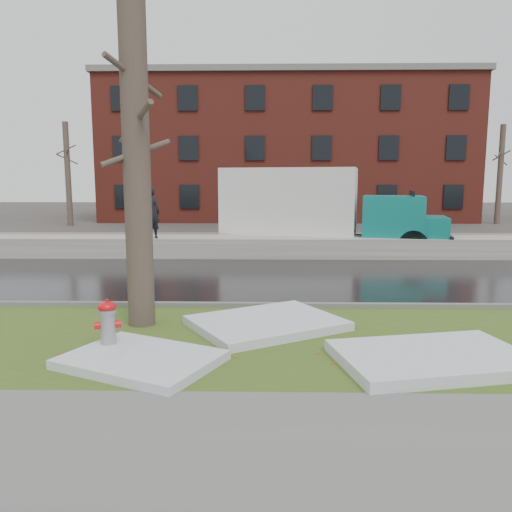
{
  "coord_description": "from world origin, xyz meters",
  "views": [
    {
      "loc": [
        0.56,
        -9.67,
        2.76
      ],
      "look_at": [
        0.31,
        2.19,
        1.0
      ],
      "focal_mm": 35.0,
      "sensor_mm": 36.0,
      "label": 1
    }
  ],
  "objects_px": {
    "tree": "(136,157)",
    "fire_hydrant": "(108,324)",
    "worker": "(150,213)",
    "box_truck": "(316,208)"
  },
  "relations": [
    {
      "from": "tree",
      "to": "box_truck",
      "type": "height_order",
      "value": "tree"
    },
    {
      "from": "fire_hydrant",
      "to": "box_truck",
      "type": "bearing_deg",
      "value": 52.22
    },
    {
      "from": "tree",
      "to": "worker",
      "type": "bearing_deg",
      "value": 101.68
    },
    {
      "from": "tree",
      "to": "worker",
      "type": "relative_size",
      "value": 3.41
    },
    {
      "from": "tree",
      "to": "box_truck",
      "type": "relative_size",
      "value": 0.63
    },
    {
      "from": "fire_hydrant",
      "to": "box_truck",
      "type": "xyz_separation_m",
      "value": [
        4.5,
        11.99,
        1.25
      ]
    },
    {
      "from": "box_truck",
      "to": "tree",
      "type": "bearing_deg",
      "value": -100.49
    },
    {
      "from": "tree",
      "to": "fire_hydrant",
      "type": "bearing_deg",
      "value": -95.23
    },
    {
      "from": "fire_hydrant",
      "to": "tree",
      "type": "distance_m",
      "value": 3.16
    },
    {
      "from": "tree",
      "to": "worker",
      "type": "distance_m",
      "value": 8.87
    }
  ]
}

